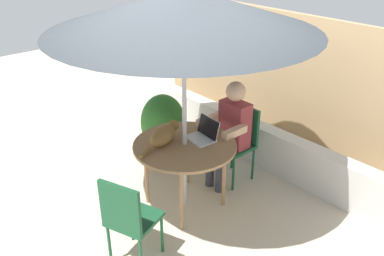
% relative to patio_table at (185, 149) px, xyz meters
% --- Properties ---
extents(ground_plane, '(14.00, 14.00, 0.00)m').
position_rel_patio_table_xyz_m(ground_plane, '(0.00, 0.00, -0.69)').
color(ground_plane, beige).
extents(fence_back, '(5.15, 0.08, 1.78)m').
position_rel_patio_table_xyz_m(fence_back, '(0.00, 2.01, 0.20)').
color(fence_back, tan).
rests_on(fence_back, ground).
extents(planter_wall_low, '(4.64, 0.20, 0.52)m').
position_rel_patio_table_xyz_m(planter_wall_low, '(0.00, 1.29, -0.43)').
color(planter_wall_low, beige).
rests_on(planter_wall_low, ground).
extents(patio_table, '(1.07, 1.07, 0.75)m').
position_rel_patio_table_xyz_m(patio_table, '(0.00, 0.00, 0.00)').
color(patio_table, '#9E754C').
rests_on(patio_table, ground).
extents(patio_umbrella, '(2.50, 2.50, 2.28)m').
position_rel_patio_table_xyz_m(patio_umbrella, '(0.00, 0.00, 1.40)').
color(patio_umbrella, '#B7B7BC').
rests_on(patio_umbrella, ground).
extents(chair_occupied, '(0.40, 0.40, 0.90)m').
position_rel_patio_table_xyz_m(chair_occupied, '(0.00, 0.83, -0.16)').
color(chair_occupied, '#194C2D').
rests_on(chair_occupied, ground).
extents(chair_empty, '(0.51, 0.51, 0.90)m').
position_rel_patio_table_xyz_m(chair_empty, '(0.35, -0.94, -0.16)').
color(chair_empty, '#194C2D').
rests_on(chair_empty, ground).
extents(person_seated, '(0.48, 0.48, 1.24)m').
position_rel_patio_table_xyz_m(person_seated, '(0.00, 0.68, 0.01)').
color(person_seated, maroon).
rests_on(person_seated, ground).
extents(laptop, '(0.32, 0.28, 0.21)m').
position_rel_patio_table_xyz_m(laptop, '(0.04, 0.24, 0.12)').
color(laptop, silver).
rests_on(laptop, patio_table).
extents(cat, '(0.32, 0.63, 0.17)m').
position_rel_patio_table_xyz_m(cat, '(-0.17, -0.13, 0.14)').
color(cat, olive).
rests_on(cat, patio_table).
extents(potted_plant_near_fence, '(0.56, 0.56, 0.92)m').
position_rel_patio_table_xyz_m(potted_plant_near_fence, '(-0.87, 0.39, -0.20)').
color(potted_plant_near_fence, '#9E5138').
rests_on(potted_plant_near_fence, ground).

